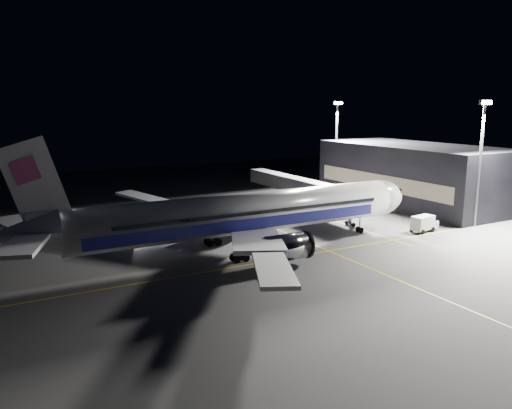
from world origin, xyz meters
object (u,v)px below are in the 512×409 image
at_px(safety_cone_c, 181,249).
at_px(jet_bridge, 304,187).
at_px(safety_cone_a, 268,236).
at_px(airliner, 238,215).
at_px(safety_cone_b, 256,237).
at_px(floodlight_mast_south, 481,152).
at_px(service_truck, 424,223).
at_px(floodlight_mast_north, 336,139).
at_px(baggage_tug, 131,236).

bearing_deg(safety_cone_c, jet_bridge, 25.10).
xyz_separation_m(jet_bridge, safety_cone_a, (-16.00, -14.06, -4.31)).
relative_size(airliner, safety_cone_a, 111.40).
xyz_separation_m(jet_bridge, safety_cone_b, (-17.69, -13.26, -4.33)).
bearing_deg(floodlight_mast_south, safety_cone_c, 168.22).
bearing_deg(airliner, service_truck, -8.12).
height_order(safety_cone_b, safety_cone_c, safety_cone_c).
height_order(floodlight_mast_north, safety_cone_a, floodlight_mast_north).
height_order(airliner, floodlight_mast_south, floodlight_mast_south).
bearing_deg(safety_cone_b, jet_bridge, 36.84).
bearing_deg(service_truck, safety_cone_c, 157.96).
bearing_deg(baggage_tug, floodlight_mast_north, 10.87).
bearing_deg(safety_cone_c, floodlight_mast_north, 30.24).
relative_size(jet_bridge, safety_cone_c, 65.48).
bearing_deg(floodlight_mast_north, floodlight_mast_south, -90.00).
height_order(floodlight_mast_north, safety_cone_c, floodlight_mast_north).
bearing_deg(floodlight_mast_north, safety_cone_a, -140.54).
height_order(jet_bridge, safety_cone_a, jet_bridge).
bearing_deg(baggage_tug, safety_cone_b, -32.25).
distance_m(baggage_tug, safety_cone_c, 9.28).
distance_m(baggage_tug, safety_cone_a, 20.48).
height_order(service_truck, baggage_tug, service_truck).
xyz_separation_m(jet_bridge, floodlight_mast_south, (18.00, -24.07, 7.79)).
xyz_separation_m(airliner, safety_cone_c, (-6.92, 4.00, -4.90)).
distance_m(floodlight_mast_south, baggage_tug, 57.02).
bearing_deg(airliner, safety_cone_c, 149.99).
bearing_deg(safety_cone_b, safety_cone_a, -25.27).
bearing_deg(safety_cone_a, floodlight_mast_south, -16.41).
bearing_deg(airliner, floodlight_mast_north, 37.91).
height_order(floodlight_mast_south, baggage_tug, floodlight_mast_south).
xyz_separation_m(airliner, baggage_tug, (-11.83, 11.86, -4.32)).
relative_size(floodlight_mast_south, safety_cone_c, 39.40).
bearing_deg(jet_bridge, safety_cone_a, -138.70).
bearing_deg(baggage_tug, jet_bridge, 0.11).
distance_m(floodlight_mast_north, service_truck, 39.33).
distance_m(airliner, floodlight_mast_north, 52.56).
bearing_deg(airliner, baggage_tug, 134.93).
relative_size(jet_bridge, floodlight_mast_south, 1.66).
xyz_separation_m(floodlight_mast_north, safety_cone_a, (-34.00, -27.99, -12.10)).
relative_size(service_truck, safety_cone_a, 9.69).
bearing_deg(safety_cone_b, floodlight_mast_north, 37.29).
bearing_deg(safety_cone_c, baggage_tug, 121.98).
bearing_deg(jet_bridge, safety_cone_c, -154.90).
bearing_deg(floodlight_mast_north, safety_cone_b, -142.71).
distance_m(safety_cone_a, safety_cone_b, 1.87).
distance_m(jet_bridge, safety_cone_c, 33.41).
relative_size(floodlight_mast_north, safety_cone_a, 37.51).
bearing_deg(floodlight_mast_south, safety_cone_b, 163.15).
height_order(baggage_tug, safety_cone_a, baggage_tug).
distance_m(jet_bridge, baggage_tug, 35.65).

